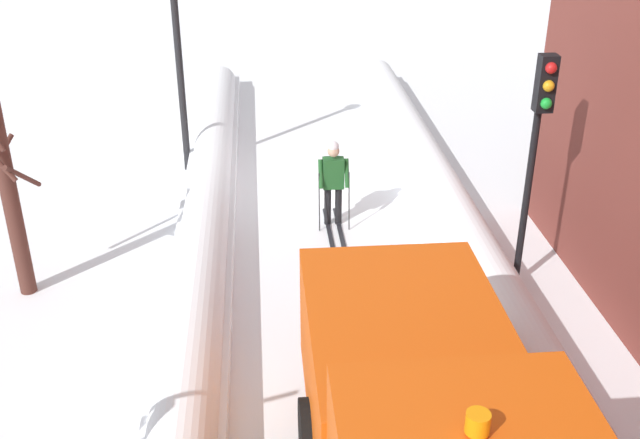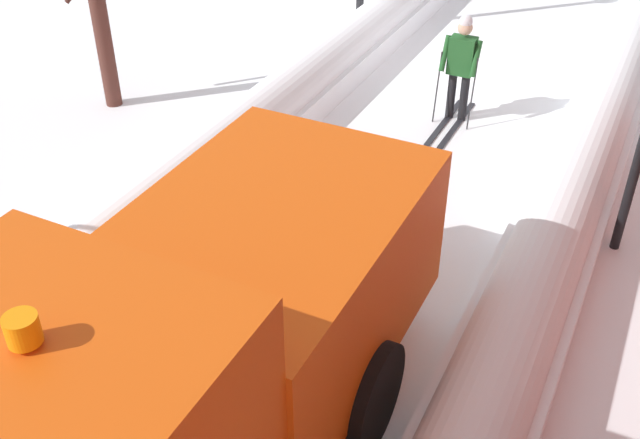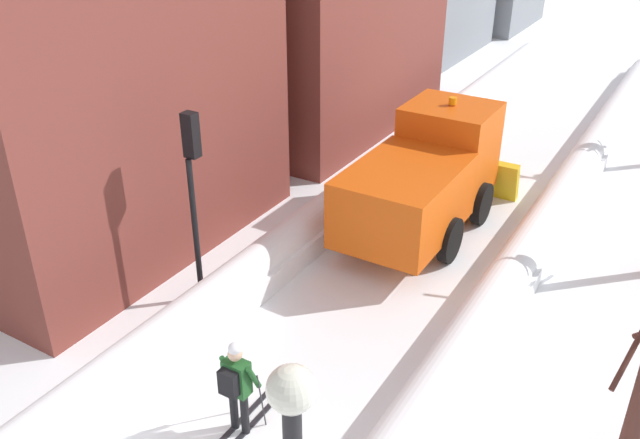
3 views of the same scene
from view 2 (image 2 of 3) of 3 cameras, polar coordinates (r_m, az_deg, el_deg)
plow_truck at (r=6.29m, az=-9.76°, el=-10.77°), size 3.20×5.98×3.12m
skier at (r=12.79m, az=10.64°, el=11.55°), size 0.62×1.80×1.81m
bare_tree_near at (r=13.29m, az=-16.57°, el=15.53°), size 1.06×1.20×4.10m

